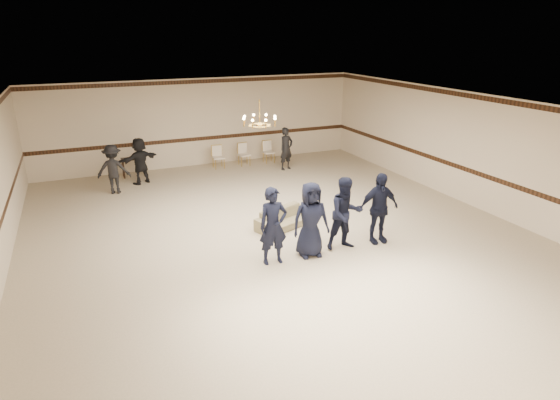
{
  "coord_description": "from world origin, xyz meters",
  "views": [
    {
      "loc": [
        -4.22,
        -10.0,
        4.81
      ],
      "look_at": [
        -0.09,
        -0.5,
        1.05
      ],
      "focal_mm": 30.06,
      "sensor_mm": 36.0,
      "label": 1
    }
  ],
  "objects": [
    {
      "name": "room",
      "position": [
        0.0,
        0.0,
        1.6
      ],
      "size": [
        12.01,
        14.01,
        3.21
      ],
      "color": "beige",
      "rests_on": "ground"
    },
    {
      "name": "chair_rail",
      "position": [
        0.0,
        6.99,
        1.0
      ],
      "size": [
        12.0,
        0.02,
        0.14
      ],
      "primitive_type": "cube",
      "color": "#3B2011",
      "rests_on": "wall_back"
    },
    {
      "name": "crown_molding",
      "position": [
        0.0,
        6.99,
        3.08
      ],
      "size": [
        12.0,
        0.02,
        0.14
      ],
      "primitive_type": "cube",
      "color": "#3B2011",
      "rests_on": "wall_back"
    },
    {
      "name": "chandelier",
      "position": [
        0.0,
        1.0,
        2.88
      ],
      "size": [
        0.94,
        0.94,
        0.89
      ],
      "primitive_type": null,
      "color": "gold",
      "rests_on": "ceiling"
    },
    {
      "name": "boy_a",
      "position": [
        -0.67,
        -1.46,
        0.86
      ],
      "size": [
        0.65,
        0.45,
        1.73
      ],
      "primitive_type": "imported",
      "rotation": [
        0.0,
        0.0,
        -0.06
      ],
      "color": "black",
      "rests_on": "floor"
    },
    {
      "name": "boy_b",
      "position": [
        0.23,
        -1.46,
        0.86
      ],
      "size": [
        0.89,
        0.63,
        1.73
      ],
      "primitive_type": "imported",
      "rotation": [
        0.0,
        0.0,
        -0.09
      ],
      "color": "black",
      "rests_on": "floor"
    },
    {
      "name": "boy_c",
      "position": [
        1.13,
        -1.46,
        0.86
      ],
      "size": [
        0.89,
        0.72,
        1.73
      ],
      "primitive_type": "imported",
      "rotation": [
        0.0,
        0.0,
        -0.09
      ],
      "color": "black",
      "rests_on": "floor"
    },
    {
      "name": "boy_d",
      "position": [
        2.03,
        -1.46,
        0.86
      ],
      "size": [
        1.04,
        0.51,
        1.73
      ],
      "primitive_type": "imported",
      "rotation": [
        0.0,
        0.0,
        -0.09
      ],
      "color": "black",
      "rests_on": "floor"
    },
    {
      "name": "settee",
      "position": [
        0.39,
        0.25,
        0.24
      ],
      "size": [
        1.77,
        1.15,
        0.48
      ],
      "primitive_type": "imported",
      "rotation": [
        0.0,
        0.0,
        0.34
      ],
      "color": "#817656",
      "rests_on": "floor"
    },
    {
      "name": "adult_left",
      "position": [
        -3.4,
        4.82,
        0.77
      ],
      "size": [
        1.11,
        0.81,
        1.54
      ],
      "primitive_type": "imported",
      "rotation": [
        0.0,
        0.0,
        2.88
      ],
      "color": "black",
      "rests_on": "floor"
    },
    {
      "name": "adult_mid",
      "position": [
        -2.5,
        5.52,
        0.77
      ],
      "size": [
        1.49,
        1.03,
        1.54
      ],
      "primitive_type": "imported",
      "rotation": [
        0.0,
        0.0,
        3.59
      ],
      "color": "black",
      "rests_on": "floor"
    },
    {
      "name": "adult_right",
      "position": [
        2.6,
        5.12,
        0.77
      ],
      "size": [
        0.65,
        0.53,
        1.54
      ],
      "primitive_type": "imported",
      "rotation": [
        0.0,
        0.0,
        0.32
      ],
      "color": "black",
      "rests_on": "floor"
    },
    {
      "name": "banquet_chair_left",
      "position": [
        0.37,
        6.24,
        0.41
      ],
      "size": [
        0.43,
        0.43,
        0.83
      ],
      "primitive_type": null,
      "rotation": [
        0.0,
        0.0,
        -0.07
      ],
      "color": "#F2E3CC",
      "rests_on": "floor"
    },
    {
      "name": "banquet_chair_mid",
      "position": [
        1.37,
        6.24,
        0.41
      ],
      "size": [
        0.43,
        0.43,
        0.83
      ],
      "primitive_type": null,
      "rotation": [
        0.0,
        0.0,
        0.08
      ],
      "color": "#F2E3CC",
      "rests_on": "floor"
    },
    {
      "name": "banquet_chair_right",
      "position": [
        2.37,
        6.24,
        0.41
      ],
      "size": [
        0.41,
        0.41,
        0.83
      ],
      "primitive_type": null,
      "rotation": [
        0.0,
        0.0,
        -0.02
      ],
      "color": "#F2E3CC",
      "rests_on": "floor"
    },
    {
      "name": "console_table",
      "position": [
        -2.63,
        6.44,
        0.33
      ],
      "size": [
        0.79,
        0.33,
        0.66
      ],
      "primitive_type": "cube",
      "rotation": [
        0.0,
        0.0,
        -0.0
      ],
      "color": "black",
      "rests_on": "floor"
    }
  ]
}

